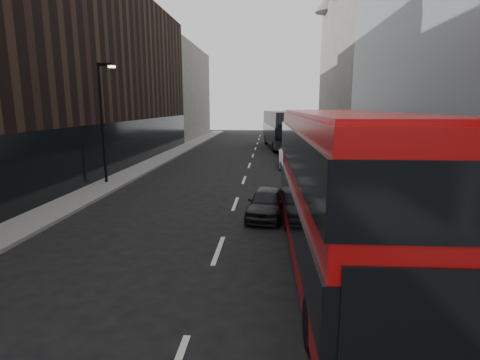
% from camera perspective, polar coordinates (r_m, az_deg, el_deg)
% --- Properties ---
extents(sidewalk_right, '(3.00, 80.00, 0.15)m').
position_cam_1_polar(sidewalk_right, '(29.62, 15.96, 1.79)').
color(sidewalk_right, slate).
rests_on(sidewalk_right, ground).
extents(sidewalk_left, '(2.00, 80.00, 0.15)m').
position_cam_1_polar(sidewalk_left, '(30.61, -13.82, 2.20)').
color(sidewalk_left, slate).
rests_on(sidewalk_left, ground).
extents(building_modern_block, '(5.03, 22.00, 20.00)m').
position_cam_1_polar(building_modern_block, '(27.04, 27.82, 21.06)').
color(building_modern_block, '#92969C').
rests_on(building_modern_block, ground).
extents(building_victorian, '(6.50, 24.00, 21.00)m').
position_cam_1_polar(building_victorian, '(48.89, 16.82, 16.60)').
color(building_victorian, '#645E58').
rests_on(building_victorian, ground).
extents(building_left_mid, '(5.00, 24.00, 14.00)m').
position_cam_1_polar(building_left_mid, '(36.22, -17.22, 14.38)').
color(building_left_mid, black).
rests_on(building_left_mid, ground).
extents(building_left_far, '(5.00, 20.00, 13.00)m').
position_cam_1_polar(building_left_far, '(57.23, -8.86, 12.93)').
color(building_left_far, '#645E58').
rests_on(building_left_far, ground).
extents(street_lamp, '(1.06, 0.22, 7.00)m').
position_cam_1_polar(street_lamp, '(23.83, -20.14, 9.27)').
color(street_lamp, black).
rests_on(street_lamp, sidewalk_left).
extents(red_bus, '(2.91, 11.39, 4.57)m').
position_cam_1_polar(red_bus, '(10.79, 14.90, -0.88)').
color(red_bus, '#B10A0C').
rests_on(red_bus, ground).
extents(grey_bus, '(4.37, 12.90, 4.09)m').
position_cam_1_polar(grey_bus, '(42.71, 6.31, 7.81)').
color(grey_bus, black).
rests_on(grey_bus, ground).
extents(car_a, '(1.96, 3.88, 1.27)m').
position_cam_1_polar(car_a, '(16.20, 4.15, -3.43)').
color(car_a, black).
rests_on(car_a, ground).
extents(car_b, '(1.46, 4.16, 1.37)m').
position_cam_1_polar(car_b, '(29.38, 7.33, 3.27)').
color(car_b, '#9899A0').
rests_on(car_b, ground).
extents(car_c, '(2.19, 5.12, 1.47)m').
position_cam_1_polar(car_c, '(32.34, 7.73, 4.08)').
color(car_c, black).
rests_on(car_c, ground).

